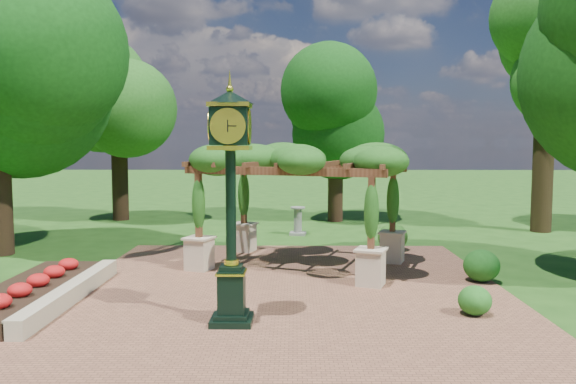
{
  "coord_description": "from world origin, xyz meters",
  "views": [
    {
      "loc": [
        0.17,
        -11.16,
        3.39
      ],
      "look_at": [
        0.0,
        2.5,
        2.2
      ],
      "focal_mm": 35.0,
      "sensor_mm": 36.0,
      "label": 1
    }
  ],
  "objects": [
    {
      "name": "tree_north",
      "position": [
        1.93,
        13.1,
        4.75
      ],
      "size": [
        3.75,
        3.75,
        6.94
      ],
      "color": "#372216",
      "rests_on": "ground"
    },
    {
      "name": "shrub_front",
      "position": [
        3.69,
        -0.4,
        0.33
      ],
      "size": [
        0.82,
        0.82,
        0.58
      ],
      "primitive_type": "ellipsoid",
      "rotation": [
        0.0,
        0.0,
        -0.33
      ],
      "color": "#21611B",
      "rests_on": "brick_plaza"
    },
    {
      "name": "pergola",
      "position": [
        0.27,
        3.99,
        2.77
      ],
      "size": [
        6.17,
        4.96,
        3.37
      ],
      "rotation": [
        0.0,
        0.0,
        -0.35
      ],
      "color": "beige",
      "rests_on": "brick_plaza"
    },
    {
      "name": "ground",
      "position": [
        0.0,
        0.0,
        0.0
      ],
      "size": [
        120.0,
        120.0,
        0.0
      ],
      "primitive_type": "plane",
      "color": "#1E4714",
      "rests_on": "ground"
    },
    {
      "name": "shrub_mid",
      "position": [
        4.7,
        2.29,
        0.43
      ],
      "size": [
        1.06,
        1.06,
        0.78
      ],
      "primitive_type": "ellipsoid",
      "rotation": [
        0.0,
        0.0,
        0.25
      ],
      "color": "#195116",
      "rests_on": "brick_plaza"
    },
    {
      "name": "sundial",
      "position": [
        0.28,
        9.42,
        0.46
      ],
      "size": [
        0.64,
        0.64,
        1.04
      ],
      "rotation": [
        0.0,
        0.0,
        -0.12
      ],
      "color": "gray",
      "rests_on": "ground"
    },
    {
      "name": "tree_west_far",
      "position": [
        -7.55,
        13.41,
        5.7
      ],
      "size": [
        4.11,
        4.11,
        8.32
      ],
      "color": "black",
      "rests_on": "ground"
    },
    {
      "name": "flower_bed",
      "position": [
        -5.5,
        0.5,
        0.18
      ],
      "size": [
        1.5,
        5.0,
        0.36
      ],
      "primitive_type": "cube",
      "color": "red",
      "rests_on": "ground"
    },
    {
      "name": "brick_plaza",
      "position": [
        0.0,
        1.0,
        0.02
      ],
      "size": [
        10.0,
        12.0,
        0.04
      ],
      "primitive_type": "cube",
      "color": "brown",
      "rests_on": "ground"
    },
    {
      "name": "border_wall",
      "position": [
        -4.6,
        0.5,
        0.2
      ],
      "size": [
        0.35,
        5.0,
        0.4
      ],
      "primitive_type": "cube",
      "color": "#C6B793",
      "rests_on": "ground"
    },
    {
      "name": "shrub_back",
      "position": [
        3.24,
        6.27,
        0.46
      ],
      "size": [
        1.16,
        1.16,
        0.84
      ],
      "primitive_type": "ellipsoid",
      "rotation": [
        0.0,
        0.0,
        -0.28
      ],
      "color": "#306A1E",
      "rests_on": "brick_plaza"
    },
    {
      "name": "pedestal_clock",
      "position": [
        -1.01,
        -0.94,
        2.63
      ],
      "size": [
        0.87,
        0.87,
        4.39
      ],
      "rotation": [
        0.0,
        0.0,
        -0.01
      ],
      "color": "black",
      "rests_on": "brick_plaza"
    },
    {
      "name": "tree_east_far",
      "position": [
        9.63,
        10.32,
        6.98
      ],
      "size": [
        4.32,
        4.32,
        10.2
      ],
      "color": "#302312",
      "rests_on": "ground"
    }
  ]
}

